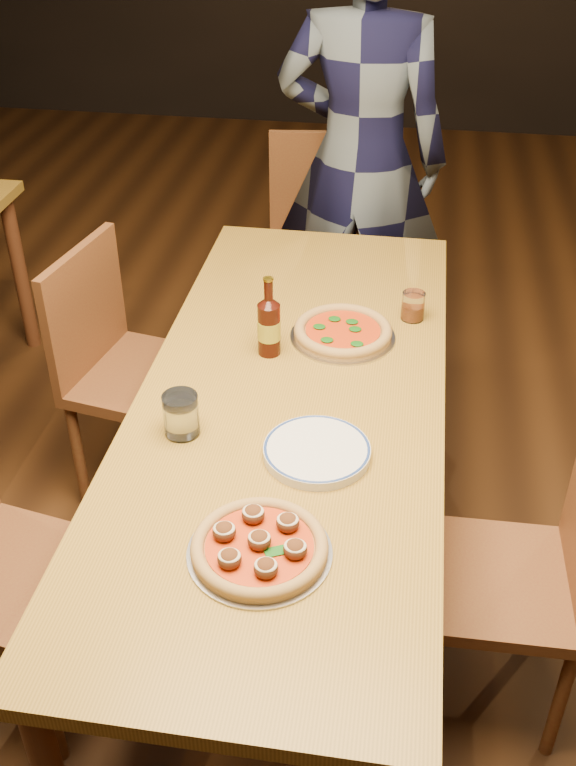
# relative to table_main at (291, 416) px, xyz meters

# --- Properties ---
(ground) EXTENTS (9.00, 9.00, 0.00)m
(ground) POSITION_rel_table_main_xyz_m (0.00, 0.00, -0.68)
(ground) COLOR black
(table_main) EXTENTS (0.80, 2.00, 0.75)m
(table_main) POSITION_rel_table_main_xyz_m (0.00, 0.00, 0.00)
(table_main) COLOR brown
(table_main) RESTS_ON ground
(chair_main_nw) EXTENTS (0.47, 0.47, 0.87)m
(chair_main_nw) POSITION_rel_table_main_xyz_m (-0.64, -0.44, -0.24)
(chair_main_nw) COLOR #5F2B19
(chair_main_nw) RESTS_ON ground
(chair_main_sw) EXTENTS (0.51, 0.51, 0.93)m
(chair_main_sw) POSITION_rel_table_main_xyz_m (-0.54, 0.42, -0.21)
(chair_main_sw) COLOR #5F2B19
(chair_main_sw) RESTS_ON ground
(chair_main_e) EXTENTS (0.41, 0.41, 0.86)m
(chair_main_e) POSITION_rel_table_main_xyz_m (0.56, -0.27, -0.25)
(chair_main_e) COLOR #5F2B19
(chair_main_e) RESTS_ON ground
(chair_end) EXTENTS (0.51, 0.51, 0.98)m
(chair_end) POSITION_rel_table_main_xyz_m (-0.06, 1.31, -0.19)
(chair_end) COLOR #5F2B19
(chair_end) RESTS_ON ground
(pizza_meatball) EXTENTS (0.30, 0.30, 0.06)m
(pizza_meatball) POSITION_rel_table_main_xyz_m (0.02, -0.57, 0.09)
(pizza_meatball) COLOR #B7B7BF
(pizza_meatball) RESTS_ON table_main
(pizza_margherita) EXTENTS (0.30, 0.30, 0.04)m
(pizza_margherita) POSITION_rel_table_main_xyz_m (0.11, 0.30, 0.09)
(pizza_margherita) COLOR #B7B7BF
(pizza_margherita) RESTS_ON table_main
(plate_stack) EXTENTS (0.26, 0.26, 0.02)m
(plate_stack) POSITION_rel_table_main_xyz_m (0.10, -0.24, 0.08)
(plate_stack) COLOR white
(plate_stack) RESTS_ON table_main
(beer_bottle) EXTENTS (0.06, 0.06, 0.23)m
(beer_bottle) POSITION_rel_table_main_xyz_m (-0.09, 0.19, 0.15)
(beer_bottle) COLOR black
(beer_bottle) RESTS_ON table_main
(water_glass) EXTENTS (0.09, 0.09, 0.11)m
(water_glass) POSITION_rel_table_main_xyz_m (-0.24, -0.20, 0.13)
(water_glass) COLOR white
(water_glass) RESTS_ON table_main
(amber_glass) EXTENTS (0.07, 0.07, 0.09)m
(amber_glass) POSITION_rel_table_main_xyz_m (0.30, 0.44, 0.11)
(amber_glass) COLOR #8D3B0F
(amber_glass) RESTS_ON table_main
(diner) EXTENTS (0.69, 0.49, 1.80)m
(diner) POSITION_rel_table_main_xyz_m (0.06, 1.33, 0.22)
(diner) COLOR black
(diner) RESTS_ON ground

